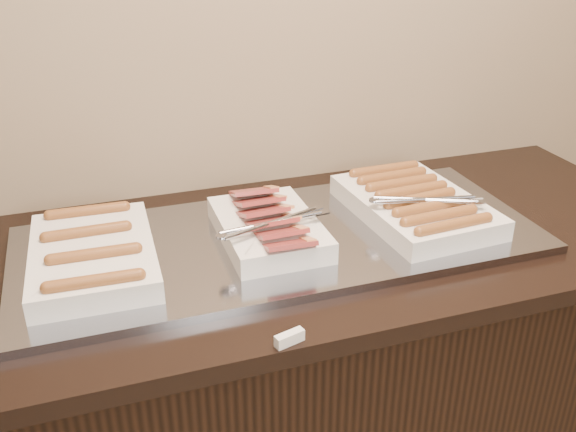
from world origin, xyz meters
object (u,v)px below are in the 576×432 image
object	(u,v)px
dish_center	(269,227)
dish_right	(415,204)
counter	(271,395)
warming_tray	(281,240)
dish_left	(93,255)

from	to	relation	value
dish_center	dish_right	xyz separation A→B (m)	(0.38, 0.00, -0.00)
dish_center	dish_right	bearing A→B (deg)	0.43
counter	warming_tray	xyz separation A→B (m)	(0.03, 0.00, 0.46)
warming_tray	dish_right	bearing A→B (deg)	-0.54
counter	dish_right	size ratio (longest dim) A/B	4.93
dish_left	dish_center	bearing A→B (deg)	0.79
counter	dish_left	distance (m)	0.63
dish_center	dish_right	world-z (taller)	dish_center
warming_tray	dish_left	distance (m)	0.42
dish_right	warming_tray	bearing A→B (deg)	175.88
warming_tray	dish_left	size ratio (longest dim) A/B	3.12
counter	dish_right	world-z (taller)	dish_right
counter	dish_right	bearing A→B (deg)	-0.50
counter	warming_tray	world-z (taller)	warming_tray
counter	warming_tray	bearing A→B (deg)	0.00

